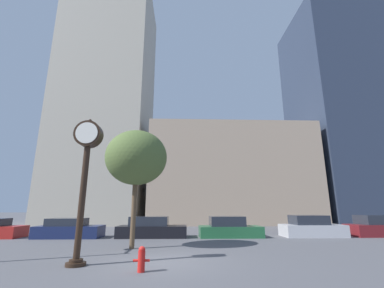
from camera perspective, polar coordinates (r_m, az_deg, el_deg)
The scene contains 12 objects.
ground_plane at distance 10.42m, azimuth -6.69°, elevation -24.56°, with size 200.00×200.00×0.00m, color #515156.
building_tall_tower at distance 38.78m, azimuth -18.04°, elevation 9.37°, with size 11.22×12.00×33.65m.
building_storefront_row at distance 34.99m, azimuth 8.03°, elevation -7.18°, with size 20.06×12.00×11.94m.
building_glass_modern at distance 43.71m, azimuth 31.01°, elevation 5.98°, with size 13.34×12.00×30.66m.
street_clock at distance 10.40m, azimuth -22.51°, elevation -3.88°, with size 1.00×0.68×5.29m.
car_navy at distance 19.69m, azimuth -25.64°, elevation -16.74°, with size 4.19×1.90×1.25m.
car_black at distance 18.38m, azimuth -8.98°, elevation -18.07°, with size 4.61×1.92×1.34m.
car_green at distance 18.50m, azimuth 8.25°, elevation -18.07°, with size 4.18×1.97×1.35m.
car_silver at distance 20.30m, azimuth 24.98°, elevation -16.49°, with size 4.11×1.93×1.42m.
car_maroon at distance 23.00m, azimuth 36.35°, elevation -14.68°, with size 4.54×1.91×1.42m.
fire_hydrant_near at distance 8.89m, azimuth -11.15°, elevation -23.74°, with size 0.51×0.22×0.75m.
bare_tree at distance 13.77m, azimuth -12.23°, elevation -3.03°, with size 3.18×3.18×5.92m.
Camera 1 is at (0.72, -10.21, 1.94)m, focal length 24.00 mm.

